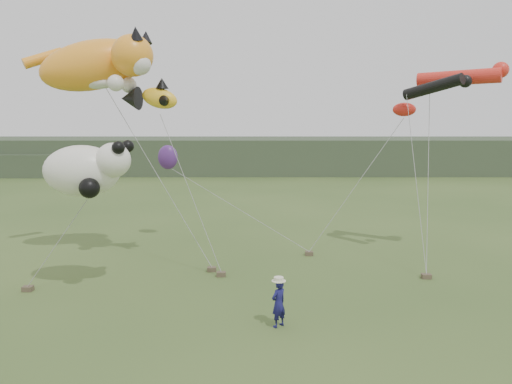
{
  "coord_description": "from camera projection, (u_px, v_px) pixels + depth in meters",
  "views": [
    {
      "loc": [
        -1.16,
        -15.06,
        6.45
      ],
      "look_at": [
        -1.17,
        3.0,
        3.75
      ],
      "focal_mm": 35.0,
      "sensor_mm": 36.0,
      "label": 1
    }
  ],
  "objects": [
    {
      "name": "panda_kite",
      "position": [
        87.0,
        170.0,
        18.11
      ],
      "size": [
        3.3,
        2.13,
        2.05
      ],
      "color": "white",
      "rests_on": "ground"
    },
    {
      "name": "sandbag_anchors",
      "position": [
        244.0,
        271.0,
        20.8
      ],
      "size": [
        15.85,
        5.19,
        0.19
      ],
      "color": "brown",
      "rests_on": "ground"
    },
    {
      "name": "fish_kite",
      "position": [
        149.0,
        98.0,
        21.07
      ],
      "size": [
        2.72,
        1.77,
        1.43
      ],
      "color": "yellow",
      "rests_on": "ground"
    },
    {
      "name": "ground",
      "position": [
        293.0,
        323.0,
        15.84
      ],
      "size": [
        120.0,
        120.0,
        0.0
      ],
      "primitive_type": "plane",
      "color": "#385123",
      "rests_on": "ground"
    },
    {
      "name": "festival_attendant",
      "position": [
        279.0,
        303.0,
        15.43
      ],
      "size": [
        0.65,
        0.64,
        1.51
      ],
      "primitive_type": "imported",
      "rotation": [
        0.0,
        0.0,
        3.89
      ],
      "color": "#171551",
      "rests_on": "ground"
    },
    {
      "name": "misc_kites",
      "position": [
        243.0,
        142.0,
        25.12
      ],
      "size": [
        12.69,
        2.62,
        3.38
      ],
      "color": "red",
      "rests_on": "ground"
    },
    {
      "name": "headland",
      "position": [
        240.0,
        156.0,
        59.76
      ],
      "size": [
        90.0,
        13.0,
        4.0
      ],
      "color": "#2D3D28",
      "rests_on": "ground"
    },
    {
      "name": "cat_kite",
      "position": [
        102.0,
        64.0,
        21.19
      ],
      "size": [
        6.13,
        3.41,
        3.0
      ],
      "color": "orange",
      "rests_on": "ground"
    },
    {
      "name": "tube_kites",
      "position": [
        458.0,
        79.0,
        22.18
      ],
      "size": [
        4.39,
        3.04,
        1.63
      ],
      "color": "black",
      "rests_on": "ground"
    }
  ]
}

